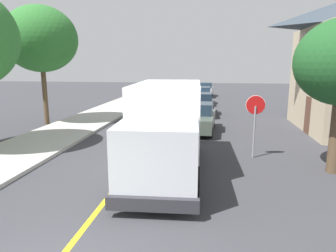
{
  "coord_description": "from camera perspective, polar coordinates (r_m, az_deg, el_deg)",
  "views": [
    {
      "loc": [
        2.99,
        -4.39,
        3.93
      ],
      "look_at": [
        1.24,
        7.94,
        1.4
      ],
      "focal_mm": 32.95,
      "sensor_mm": 36.0,
      "label": 1
    }
  ],
  "objects": [
    {
      "name": "box_truck",
      "position": [
        11.31,
        -0.26,
        0.46
      ],
      "size": [
        2.76,
        7.29,
        3.2
      ],
      "color": "white",
      "rests_on": "ground"
    },
    {
      "name": "parked_car_mid",
      "position": [
        24.19,
        6.14,
        3.97
      ],
      "size": [
        1.96,
        4.46,
        1.67
      ],
      "color": "black",
      "rests_on": "ground"
    },
    {
      "name": "parked_car_furthest",
      "position": [
        37.76,
        6.86,
        6.64
      ],
      "size": [
        2.01,
        4.48,
        1.67
      ],
      "color": "#B7B7BC",
      "rests_on": "ground"
    },
    {
      "name": "stop_sign",
      "position": [
        13.3,
        15.81,
        2.07
      ],
      "size": [
        0.8,
        0.1,
        2.65
      ],
      "color": "gray",
      "rests_on": "ground"
    },
    {
      "name": "centre_line_yellow",
      "position": [
        15.21,
        -3.53,
        -3.49
      ],
      "size": [
        0.16,
        56.0,
        0.01
      ],
      "primitive_type": "cube",
      "color": "gold",
      "rests_on": "ground"
    },
    {
      "name": "street_tree_down_block",
      "position": [
        21.6,
        -22.5,
        14.6
      ],
      "size": [
        4.56,
        4.56,
        7.49
      ],
      "color": "brown",
      "rests_on": "ground"
    },
    {
      "name": "parked_car_far",
      "position": [
        30.66,
        6.25,
        5.55
      ],
      "size": [
        2.01,
        4.48,
        1.67
      ],
      "color": "silver",
      "rests_on": "ground"
    },
    {
      "name": "parked_car_near",
      "position": [
        18.09,
        5.63,
        1.44
      ],
      "size": [
        2.0,
        4.48,
        1.67
      ],
      "color": "#4C564C",
      "rests_on": "ground"
    }
  ]
}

